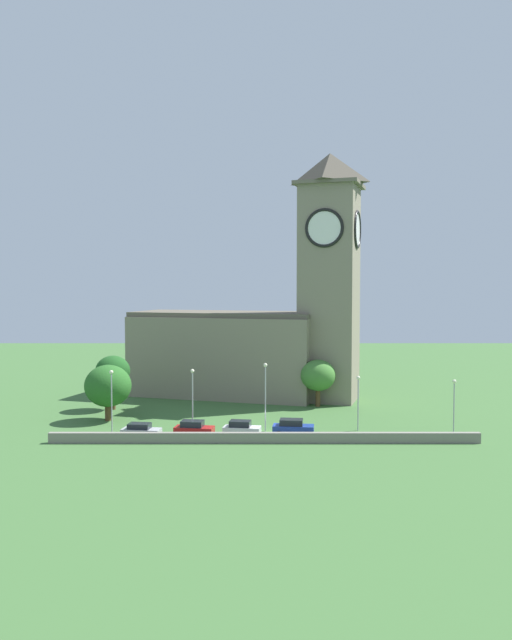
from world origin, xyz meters
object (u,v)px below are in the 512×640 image
(streetlamp_central, at_px, (265,387))
(streetlamp_east_mid, at_px, (358,394))
(streetlamp_west_mid, at_px, (192,390))
(tree_riverside_west, at_px, (318,376))
(streetlamp_east_end, at_px, (454,396))
(car_white, at_px, (241,429))
(car_blue, at_px, (292,427))
(streetlamp_west_end, at_px, (111,391))
(car_silver, at_px, (140,431))
(car_red, at_px, (193,429))
(tree_by_tower, at_px, (108,386))
(tree_churchyard, at_px, (112,371))
(church, at_px, (260,327))

(streetlamp_central, bearing_deg, streetlamp_east_mid, 1.92)
(streetlamp_west_mid, bearing_deg, tree_riverside_west, 45.16)
(streetlamp_east_end, bearing_deg, car_white, -174.62)
(car_blue, height_order, streetlamp_west_end, streetlamp_west_end)
(car_silver, bearing_deg, car_blue, 3.85)
(car_red, height_order, tree_riverside_west, tree_riverside_west)
(car_silver, relative_size, tree_by_tower, 0.64)
(car_white, xyz_separation_m, streetlamp_east_mid, (13.41, 3.18, 3.39))
(tree_churchyard, bearing_deg, streetlamp_west_end, -78.18)
(streetlamp_east_end, bearing_deg, car_blue, -174.91)
(church, bearing_deg, car_blue, -82.41)
(streetlamp_west_mid, bearing_deg, tree_churchyard, 131.49)
(streetlamp_east_mid, bearing_deg, streetlamp_central, -178.08)
(streetlamp_west_mid, bearing_deg, car_white, -22.73)
(streetlamp_west_mid, xyz_separation_m, tree_by_tower, (-11.13, 6.44, -0.50))
(streetlamp_central, relative_size, tree_by_tower, 1.14)
(tree_by_tower, xyz_separation_m, tree_riverside_west, (26.98, 9.50, -0.02))
(car_white, height_order, tree_churchyard, tree_churchyard)
(car_white, distance_m, streetlamp_east_end, 24.55)
(streetlamp_east_end, bearing_deg, streetlamp_west_mid, 179.84)
(church, relative_size, car_red, 7.95)
(church, bearing_deg, tree_churchyard, -152.68)
(streetlamp_east_mid, bearing_deg, streetlamp_west_mid, -177.54)
(church, distance_m, tree_churchyard, 23.19)
(streetlamp_west_end, height_order, streetlamp_east_end, streetlamp_west_end)
(streetlamp_east_mid, distance_m, streetlamp_east_end, 10.85)
(tree_churchyard, distance_m, tree_by_tower, 7.37)
(car_white, xyz_separation_m, car_blue, (5.73, 0.64, 0.02))
(car_red, distance_m, car_blue, 11.04)
(streetlamp_east_mid, height_order, tree_by_tower, tree_by_tower)
(tree_riverside_west, bearing_deg, car_white, -119.14)
(car_silver, xyz_separation_m, car_white, (11.08, 0.50, 0.09))
(streetlamp_east_end, xyz_separation_m, tree_churchyard, (-41.99, 13.78, 1.02))
(streetlamp_central, height_order, tree_by_tower, streetlamp_central)
(church, relative_size, tree_churchyard, 4.92)
(church, bearing_deg, streetlamp_east_end, -47.75)
(streetlamp_west_mid, relative_size, streetlamp_central, 0.92)
(car_blue, bearing_deg, car_red, -176.32)
(car_white, height_order, streetlamp_west_mid, streetlamp_west_mid)
(streetlamp_east_mid, height_order, streetlamp_east_end, streetlamp_east_mid)
(car_red, xyz_separation_m, car_white, (5.29, 0.07, -0.01))
(car_blue, bearing_deg, streetlamp_west_end, 176.07)
(car_silver, distance_m, car_red, 5.81)
(streetlamp_east_end, xyz_separation_m, tree_by_tower, (-41.00, 6.52, 0.18))
(streetlamp_east_end, bearing_deg, streetlamp_central, 178.56)
(streetlamp_east_end, bearing_deg, tree_riverside_west, 131.19)
(car_red, height_order, tree_churchyard, tree_churchyard)
(streetlamp_west_mid, relative_size, tree_churchyard, 0.99)
(car_red, bearing_deg, car_silver, -175.82)
(car_silver, distance_m, streetlamp_central, 14.82)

